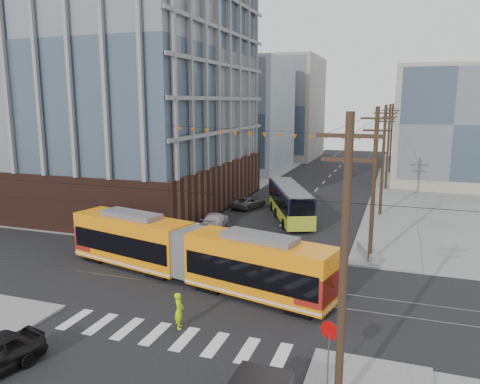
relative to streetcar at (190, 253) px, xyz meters
name	(u,v)px	position (x,y,z in m)	size (l,w,h in m)	color
ground	(195,311)	(2.18, -4.05, -1.85)	(160.00, 160.00, 0.00)	slate
office_building	(97,74)	(-19.82, 18.95, 12.45)	(30.00, 25.00, 28.60)	#381E16
bg_bldg_nw_near	(231,116)	(-14.82, 47.95, 7.15)	(18.00, 16.00, 18.00)	#8C99A5
bg_bldg_ne_near	(448,126)	(18.18, 43.95, 6.15)	(14.00, 14.00, 16.00)	gray
bg_bldg_nw_far	(279,108)	(-11.82, 67.95, 8.15)	(16.00, 18.00, 20.00)	gray
bg_bldg_ne_far	(450,126)	(20.18, 63.95, 5.15)	(16.00, 16.00, 14.00)	#8C99A5
utility_pole_near	(343,271)	(10.68, -10.05, 3.65)	(0.30, 0.30, 11.00)	black
utility_pole_far	(391,139)	(10.68, 51.95, 3.65)	(0.30, 0.30, 11.00)	black
streetcar	(190,253)	(0.00, 0.00, 0.00)	(19.15, 2.69, 3.69)	orange
city_bus	(290,202)	(2.31, 17.93, -0.19)	(2.52, 11.65, 3.30)	black
parked_car_silver	(195,230)	(-3.62, 8.69, -1.13)	(1.52, 4.36, 1.44)	#A7ABB4
parked_car_white	(215,220)	(-3.36, 12.41, -1.16)	(1.92, 4.72, 1.37)	silver
parked_car_grey	(249,202)	(-2.86, 20.96, -1.22)	(2.07, 4.48, 1.25)	slate
pedestrian	(179,310)	(2.22, -6.07, -0.91)	(0.69, 0.45, 1.88)	#AFEB02
stop_sign	(328,356)	(10.09, -8.62, -0.52)	(0.81, 0.81, 2.65)	#AD0706
jersey_barrier	(368,253)	(10.48, 8.09, -1.46)	(0.88, 3.89, 0.78)	gray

